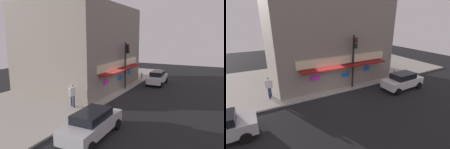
% 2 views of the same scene
% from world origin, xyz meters
% --- Properties ---
extents(ground_plane, '(51.90, 51.90, 0.00)m').
position_xyz_m(ground_plane, '(0.00, 0.00, 0.00)').
color(ground_plane, black).
extents(sidewalk, '(34.60, 11.01, 0.13)m').
position_xyz_m(sidewalk, '(0.00, 5.51, 0.06)').
color(sidewalk, '#A39E93').
rests_on(sidewalk, ground_plane).
extents(corner_building, '(12.23, 10.27, 8.91)m').
position_xyz_m(corner_building, '(1.70, 5.58, 4.58)').
color(corner_building, gray).
rests_on(corner_building, sidewalk).
extents(traffic_light, '(0.32, 0.58, 5.03)m').
position_xyz_m(traffic_light, '(2.42, 0.39, 3.35)').
color(traffic_light, black).
rests_on(traffic_light, sidewalk).
extents(fire_hydrant, '(0.48, 0.24, 0.89)m').
position_xyz_m(fire_hydrant, '(8.28, 0.58, 0.56)').
color(fire_hydrant, '#B2B2B7').
rests_on(fire_hydrant, sidewalk).
extents(trash_can, '(0.46, 0.46, 0.83)m').
position_xyz_m(trash_can, '(-0.73, 2.26, 0.54)').
color(trash_can, '#2D2D2D').
rests_on(trash_can, sidewalk).
extents(pedestrian, '(0.62, 0.56, 1.87)m').
position_xyz_m(pedestrian, '(-5.08, 1.91, 1.18)').
color(pedestrian, navy).
rests_on(pedestrian, sidewalk).
extents(parked_car_white, '(4.22, 1.95, 1.59)m').
position_xyz_m(parked_car_white, '(6.64, -1.97, 0.82)').
color(parked_car_white, silver).
rests_on(parked_car_white, ground_plane).
extents(parked_car_silver, '(4.59, 2.08, 1.57)m').
position_xyz_m(parked_car_silver, '(-8.55, -2.15, 0.82)').
color(parked_car_silver, '#B7B7BC').
rests_on(parked_car_silver, ground_plane).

